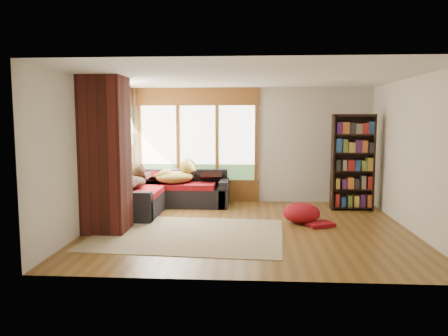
% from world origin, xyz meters
% --- Properties ---
extents(floor, '(5.50, 5.50, 0.00)m').
position_xyz_m(floor, '(0.00, 0.00, 0.00)').
color(floor, brown).
rests_on(floor, ground).
extents(ceiling, '(5.50, 5.50, 0.00)m').
position_xyz_m(ceiling, '(0.00, 0.00, 2.60)').
color(ceiling, white).
extents(wall_back, '(5.50, 0.04, 2.60)m').
position_xyz_m(wall_back, '(0.00, 2.50, 1.30)').
color(wall_back, silver).
rests_on(wall_back, ground).
extents(wall_front, '(5.50, 0.04, 2.60)m').
position_xyz_m(wall_front, '(0.00, -2.50, 1.30)').
color(wall_front, silver).
rests_on(wall_front, ground).
extents(wall_left, '(0.04, 5.00, 2.60)m').
position_xyz_m(wall_left, '(-2.75, 0.00, 1.30)').
color(wall_left, silver).
rests_on(wall_left, ground).
extents(wall_right, '(0.04, 5.00, 2.60)m').
position_xyz_m(wall_right, '(2.75, 0.00, 1.30)').
color(wall_right, silver).
rests_on(wall_right, ground).
extents(windows_back, '(2.82, 0.10, 1.90)m').
position_xyz_m(windows_back, '(-1.20, 2.47, 1.35)').
color(windows_back, brown).
rests_on(windows_back, wall_back).
extents(windows_left, '(0.10, 2.62, 1.90)m').
position_xyz_m(windows_left, '(-2.72, 1.20, 1.35)').
color(windows_left, brown).
rests_on(windows_left, wall_left).
extents(roller_blind, '(0.03, 0.72, 0.90)m').
position_xyz_m(roller_blind, '(-2.69, 2.03, 1.75)').
color(roller_blind, '#5F7C49').
rests_on(roller_blind, wall_left).
extents(brick_chimney, '(0.70, 0.70, 2.60)m').
position_xyz_m(brick_chimney, '(-2.40, -0.35, 1.30)').
color(brick_chimney, '#471914').
rests_on(brick_chimney, ground).
extents(sectional_sofa, '(2.20, 2.20, 0.80)m').
position_xyz_m(sectional_sofa, '(-1.95, 1.70, 0.30)').
color(sectional_sofa, black).
rests_on(sectional_sofa, ground).
extents(area_rug, '(3.22, 2.54, 0.01)m').
position_xyz_m(area_rug, '(-0.99, -0.49, 0.01)').
color(area_rug, beige).
rests_on(area_rug, ground).
extents(bookshelf, '(0.86, 0.29, 2.00)m').
position_xyz_m(bookshelf, '(2.14, 1.69, 1.00)').
color(bookshelf, black).
rests_on(bookshelf, ground).
extents(pouf, '(0.88, 0.88, 0.37)m').
position_xyz_m(pouf, '(0.96, 0.45, 0.19)').
color(pouf, maroon).
rests_on(pouf, area_rug).
extents(dog_tan, '(0.94, 0.77, 0.46)m').
position_xyz_m(dog_tan, '(-1.54, 1.74, 0.77)').
color(dog_tan, olive).
rests_on(dog_tan, sectional_sofa).
extents(dog_brindle, '(0.59, 0.82, 0.41)m').
position_xyz_m(dog_brindle, '(-2.31, 1.06, 0.74)').
color(dog_brindle, black).
rests_on(dog_brindle, sectional_sofa).
extents(throw_pillows, '(1.98, 1.68, 0.45)m').
position_xyz_m(throw_pillows, '(-1.92, 1.85, 0.78)').
color(throw_pillows, black).
rests_on(throw_pillows, sectional_sofa).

